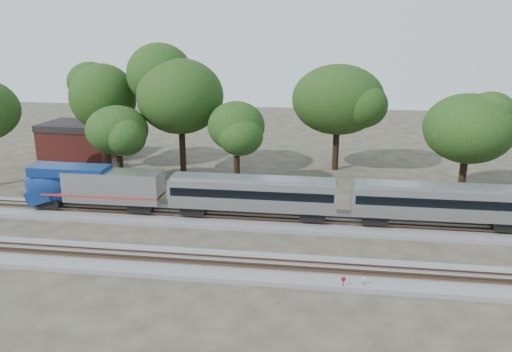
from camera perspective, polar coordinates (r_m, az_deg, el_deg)
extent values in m
plane|color=#383328|center=(43.18, 0.15, -8.29)|extent=(160.00, 160.00, 0.00)
cube|color=slate|center=(48.58, 1.13, -5.13)|extent=(160.00, 5.00, 0.40)
cube|color=brown|center=(47.75, 1.03, -4.94)|extent=(160.00, 0.08, 0.15)
cube|color=brown|center=(49.07, 1.23, -4.33)|extent=(160.00, 0.08, 0.15)
cube|color=slate|center=(39.53, -0.66, -10.43)|extent=(160.00, 5.00, 0.40)
cube|color=brown|center=(38.69, -0.82, -10.30)|extent=(160.00, 0.08, 0.15)
cube|color=brown|center=(39.96, -0.50, -9.38)|extent=(160.00, 0.08, 0.15)
cube|color=#A9ABB0|center=(51.59, -15.94, -1.09)|extent=(9.76, 2.76, 3.04)
ellipsoid|color=navy|center=(54.83, -22.63, -0.97)|extent=(4.97, 2.87, 4.23)
cube|color=navy|center=(53.18, -20.51, 0.61)|extent=(7.82, 2.71, 0.92)
cube|color=black|center=(54.35, -22.31, -0.07)|extent=(0.41, 2.12, 1.20)
cube|color=#B5241B|center=(52.28, -16.98, -1.85)|extent=(11.97, 2.80, 0.17)
cube|color=black|center=(55.26, -22.31, -2.66)|extent=(2.39, 2.02, 0.83)
cube|color=black|center=(51.14, -12.88, -3.30)|extent=(2.39, 2.02, 0.83)
cube|color=#A9ABB0|center=(47.80, -0.41, -2.00)|extent=(16.01, 2.76, 2.76)
cube|color=black|center=(47.71, -0.41, -1.69)|extent=(15.46, 2.81, 0.83)
cube|color=gray|center=(47.37, -0.41, -0.36)|extent=(15.65, 2.21, 0.32)
cube|color=black|center=(49.53, -7.07, -3.66)|extent=(2.39, 2.02, 0.83)
cube|color=black|center=(47.94, 6.49, -4.33)|extent=(2.39, 2.02, 0.83)
cube|color=#A9ABB0|center=(48.52, 20.35, -2.78)|extent=(16.01, 2.76, 2.76)
cube|color=black|center=(48.44, 20.38, -2.48)|extent=(15.46, 2.81, 0.83)
cube|color=gray|center=(48.10, 20.52, -1.18)|extent=(15.65, 2.21, 0.32)
cube|color=black|center=(48.19, 13.38, -4.58)|extent=(2.39, 2.02, 0.83)
cube|color=black|center=(50.69, 26.58, -4.87)|extent=(2.39, 2.02, 0.83)
cylinder|color=#512D19|center=(37.02, 9.93, -12.16)|extent=(0.07, 0.07, 0.99)
cylinder|color=#B50C0E|center=(36.82, 9.96, -11.56)|extent=(0.34, 0.15, 0.35)
cylinder|color=#512D19|center=(37.51, 12.17, -11.99)|extent=(0.06, 0.06, 0.88)
cylinder|color=silver|center=(37.33, 12.21, -11.46)|extent=(0.31, 0.04, 0.31)
cube|color=#512D19|center=(37.83, 9.47, -12.08)|extent=(0.56, 0.41, 0.30)
cube|color=maroon|center=(77.66, -19.33, 3.62)|extent=(10.72, 7.87, 4.10)
cube|color=black|center=(77.18, -19.51, 5.43)|extent=(10.93, 8.08, 0.92)
cylinder|color=black|center=(69.25, -16.60, 2.84)|extent=(0.70, 0.70, 5.16)
ellipsoid|color=#193210|center=(68.02, -17.09, 8.58)|extent=(9.73, 9.73, 8.27)
cylinder|color=black|center=(61.13, -15.23, 0.48)|extent=(0.70, 0.70, 3.71)
ellipsoid|color=#193210|center=(59.99, -15.59, 5.10)|extent=(6.99, 6.99, 5.94)
cylinder|color=black|center=(63.14, -8.35, 2.25)|extent=(0.70, 0.70, 5.52)
ellipsoid|color=#193210|center=(61.76, -8.64, 9.00)|extent=(10.40, 10.40, 8.84)
cylinder|color=black|center=(57.56, -2.20, 0.28)|extent=(0.70, 0.70, 4.09)
ellipsoid|color=#193210|center=(56.27, -2.26, 5.72)|extent=(7.71, 7.71, 6.56)
cylinder|color=black|center=(67.01, 9.08, 2.82)|extent=(0.70, 0.70, 5.03)
ellipsoid|color=#193210|center=(65.76, 9.35, 8.61)|extent=(9.48, 9.48, 8.06)
cylinder|color=black|center=(59.85, 22.49, -0.31)|extent=(0.70, 0.70, 4.19)
ellipsoid|color=#193210|center=(58.58, 23.10, 5.03)|extent=(7.91, 7.91, 6.72)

